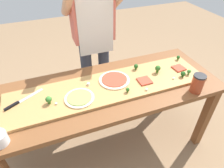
{
  "coord_description": "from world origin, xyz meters",
  "views": [
    {
      "loc": [
        -0.42,
        -1.16,
        1.78
      ],
      "look_at": [
        0.02,
        -0.01,
        0.8
      ],
      "focal_mm": 31.48,
      "sensor_mm": 36.0,
      "label": 1
    }
  ],
  "objects_px": {
    "broccoli_floret_center_left": "(128,90)",
    "cheese_crumble_d": "(174,78)",
    "chefs_knife": "(19,102)",
    "prep_table": "(109,97)",
    "broccoli_floret_center_right": "(49,100)",
    "broccoli_floret_front_right": "(158,69)",
    "cheese_crumble_b": "(89,84)",
    "cheese_crumble_c": "(147,89)",
    "pizza_whole_tomato_red": "(114,80)",
    "broccoli_floret_back_right": "(183,74)",
    "broccoli_floret_front_mid": "(178,57)",
    "sauce_jar": "(198,83)",
    "broccoli_floret_front_left": "(136,66)",
    "broccoli_floret_back_mid": "(189,72)",
    "cheese_crumble_a": "(56,104)",
    "cook_center": "(93,30)",
    "pizza_whole_pesto_green": "(79,98)",
    "pizza_slice_far_left": "(179,68)",
    "pizza_slice_center": "(145,81)"
  },
  "relations": [
    {
      "from": "cheese_crumble_a",
      "to": "cheese_crumble_d",
      "type": "bearing_deg",
      "value": -2.57
    },
    {
      "from": "broccoli_floret_center_right",
      "to": "cheese_crumble_d",
      "type": "distance_m",
      "value": 1.01
    },
    {
      "from": "pizza_whole_pesto_green",
      "to": "pizza_whole_tomato_red",
      "type": "bearing_deg",
      "value": 19.38
    },
    {
      "from": "broccoli_floret_back_mid",
      "to": "broccoli_floret_center_left",
      "type": "xyz_separation_m",
      "value": [
        -0.59,
        -0.03,
        -0.0
      ]
    },
    {
      "from": "broccoli_floret_back_mid",
      "to": "broccoli_floret_front_right",
      "type": "height_order",
      "value": "broccoli_floret_front_right"
    },
    {
      "from": "broccoli_floret_center_right",
      "to": "broccoli_floret_front_mid",
      "type": "bearing_deg",
      "value": 8.09
    },
    {
      "from": "chefs_knife",
      "to": "broccoli_floret_center_right",
      "type": "height_order",
      "value": "broccoli_floret_center_right"
    },
    {
      "from": "cheese_crumble_d",
      "to": "cook_center",
      "type": "xyz_separation_m",
      "value": [
        -0.47,
        0.74,
        0.2
      ]
    },
    {
      "from": "cheese_crumble_b",
      "to": "broccoli_floret_front_left",
      "type": "bearing_deg",
      "value": 8.32
    },
    {
      "from": "cheese_crumble_c",
      "to": "cheese_crumble_d",
      "type": "xyz_separation_m",
      "value": [
        0.28,
        0.05,
        -0.0
      ]
    },
    {
      "from": "broccoli_floret_center_left",
      "to": "cook_center",
      "type": "distance_m",
      "value": 0.78
    },
    {
      "from": "pizza_whole_pesto_green",
      "to": "pizza_slice_far_left",
      "type": "relative_size",
      "value": 2.26
    },
    {
      "from": "chefs_knife",
      "to": "broccoli_floret_back_right",
      "type": "xyz_separation_m",
      "value": [
        1.3,
        -0.16,
        0.02
      ]
    },
    {
      "from": "chefs_knife",
      "to": "broccoli_floret_back_right",
      "type": "bearing_deg",
      "value": -6.81
    },
    {
      "from": "chefs_knife",
      "to": "prep_table",
      "type": "bearing_deg",
      "value": -3.53
    },
    {
      "from": "broccoli_floret_front_right",
      "to": "sauce_jar",
      "type": "height_order",
      "value": "sauce_jar"
    },
    {
      "from": "cheese_crumble_c",
      "to": "pizza_whole_pesto_green",
      "type": "bearing_deg",
      "value": 169.72
    },
    {
      "from": "cheese_crumble_d",
      "to": "cheese_crumble_c",
      "type": "bearing_deg",
      "value": -170.28
    },
    {
      "from": "broccoli_floret_front_right",
      "to": "cheese_crumble_b",
      "type": "xyz_separation_m",
      "value": [
        -0.61,
        0.05,
        -0.03
      ]
    },
    {
      "from": "pizza_whole_tomato_red",
      "to": "broccoli_floret_front_mid",
      "type": "distance_m",
      "value": 0.69
    },
    {
      "from": "broccoli_floret_center_left",
      "to": "cheese_crumble_d",
      "type": "xyz_separation_m",
      "value": [
        0.43,
        0.02,
        -0.02
      ]
    },
    {
      "from": "pizza_whole_tomato_red",
      "to": "cheese_crumble_b",
      "type": "relative_size",
      "value": 13.1
    },
    {
      "from": "pizza_slice_center",
      "to": "broccoli_floret_front_left",
      "type": "distance_m",
      "value": 0.19
    },
    {
      "from": "pizza_slice_center",
      "to": "broccoli_floret_front_mid",
      "type": "relative_size",
      "value": 2.37
    },
    {
      "from": "broccoli_floret_center_left",
      "to": "cheese_crumble_b",
      "type": "relative_size",
      "value": 2.17
    },
    {
      "from": "chefs_knife",
      "to": "pizza_slice_far_left",
      "type": "xyz_separation_m",
      "value": [
        1.35,
        -0.04,
        0.0
      ]
    },
    {
      "from": "prep_table",
      "to": "pizza_slice_far_left",
      "type": "relative_size",
      "value": 18.74
    },
    {
      "from": "broccoli_floret_front_left",
      "to": "cheese_crumble_d",
      "type": "height_order",
      "value": "broccoli_floret_front_left"
    },
    {
      "from": "chefs_knife",
      "to": "broccoli_floret_back_mid",
      "type": "relative_size",
      "value": 5.72
    },
    {
      "from": "cheese_crumble_a",
      "to": "cheese_crumble_c",
      "type": "bearing_deg",
      "value": -7.66
    },
    {
      "from": "broccoli_floret_center_left",
      "to": "cheese_crumble_b",
      "type": "distance_m",
      "value": 0.32
    },
    {
      "from": "pizza_whole_tomato_red",
      "to": "broccoli_floret_back_right",
      "type": "bearing_deg",
      "value": -15.63
    },
    {
      "from": "broccoli_floret_front_mid",
      "to": "cheese_crumble_a",
      "type": "xyz_separation_m",
      "value": [
        -1.18,
        -0.2,
        -0.02
      ]
    },
    {
      "from": "broccoli_floret_center_right",
      "to": "chefs_knife",
      "type": "bearing_deg",
      "value": 157.41
    },
    {
      "from": "broccoli_floret_back_mid",
      "to": "broccoli_floret_center_right",
      "type": "distance_m",
      "value": 1.17
    },
    {
      "from": "broccoli_floret_front_left",
      "to": "cheese_crumble_b",
      "type": "height_order",
      "value": "broccoli_floret_front_left"
    },
    {
      "from": "broccoli_floret_center_right",
      "to": "cheese_crumble_d",
      "type": "bearing_deg",
      "value": -4.03
    },
    {
      "from": "broccoli_floret_back_right",
      "to": "prep_table",
      "type": "bearing_deg",
      "value": 169.64
    },
    {
      "from": "cook_center",
      "to": "pizza_slice_far_left",
      "type": "bearing_deg",
      "value": -46.17
    },
    {
      "from": "chefs_knife",
      "to": "cook_center",
      "type": "xyz_separation_m",
      "value": [
        0.75,
        0.58,
        0.2
      ]
    },
    {
      "from": "pizza_whole_tomato_red",
      "to": "cheese_crumble_c",
      "type": "bearing_deg",
      "value": -47.47
    },
    {
      "from": "pizza_whole_pesto_green",
      "to": "broccoli_floret_center_right",
      "type": "bearing_deg",
      "value": 172.94
    },
    {
      "from": "pizza_slice_far_left",
      "to": "cheese_crumble_b",
      "type": "bearing_deg",
      "value": 175.63
    },
    {
      "from": "sauce_jar",
      "to": "cook_center",
      "type": "height_order",
      "value": "cook_center"
    },
    {
      "from": "broccoli_floret_front_right",
      "to": "cheese_crumble_c",
      "type": "xyz_separation_m",
      "value": [
        -0.2,
        -0.18,
        -0.04
      ]
    },
    {
      "from": "broccoli_floret_center_left",
      "to": "cheese_crumble_a",
      "type": "xyz_separation_m",
      "value": [
        -0.53,
        0.06,
        -0.02
      ]
    },
    {
      "from": "broccoli_floret_center_left",
      "to": "cheese_crumble_d",
      "type": "height_order",
      "value": "broccoli_floret_center_left"
    },
    {
      "from": "sauce_jar",
      "to": "broccoli_floret_front_left",
      "type": "bearing_deg",
      "value": 127.61
    },
    {
      "from": "broccoli_floret_back_right",
      "to": "broccoli_floret_back_mid",
      "type": "bearing_deg",
      "value": 7.88
    },
    {
      "from": "broccoli_floret_front_left",
      "to": "cheese_crumble_d",
      "type": "relative_size",
      "value": 4.04
    }
  ]
}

